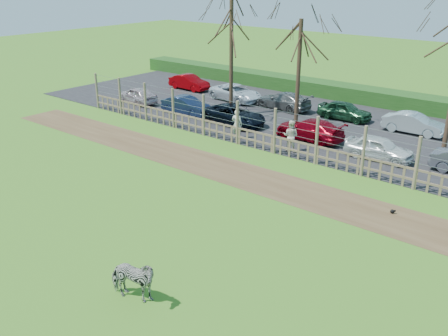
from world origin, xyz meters
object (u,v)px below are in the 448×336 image
Objects in this scene: car_2 at (235,115)px; car_0 at (138,95)px; visitor_a at (237,124)px; tree_left at (231,30)px; car_1 at (187,106)px; car_11 at (414,123)px; visitor_b at (291,136)px; car_3 at (310,129)px; car_10 at (345,111)px; car_4 at (379,148)px; car_9 at (283,101)px; zebra at (132,280)px; car_7 at (189,82)px; car_8 at (236,93)px; tree_mid at (300,47)px; crow at (393,211)px.

car_0 is at bearing 96.12° from car_2.
tree_left is at bearing -66.38° from visitor_a.
car_11 is at bearing -70.68° from car_1.
car_2 is (-5.48, 2.13, -0.26)m from visitor_b.
car_1 is at bearing 97.49° from car_2.
car_11 is (11.06, 3.67, -4.98)m from tree_left.
car_2 is 1.04× the size of car_3.
car_1 and car_2 have the same top height.
tree_left is at bearing 118.92° from car_10.
visitor_b is at bearing 112.24° from car_4.
car_9 and car_11 have the same top height.
car_0 is at bearing 29.88° from zebra.
car_3 is (-0.23, 2.45, -0.26)m from visitor_b.
car_1 and car_4 have the same top height.
car_4 is 0.97× the size of car_7.
car_3 is at bearing -96.83° from visitor_b.
tree_left is 9.03m from car_0.
car_7 is 1.03× the size of car_10.
tree_left reaches higher than car_7.
car_7 is (-7.43, 3.89, -4.98)m from tree_left.
car_8 is at bearing -94.99° from car_7.
tree_mid reaches higher than car_10.
car_2 is 10.52m from car_7.
zebra is 0.45× the size of car_1.
tree_left is 4.57× the size of visitor_a.
tree_mid is 1.65× the size of car_9.
tree_mid is at bearing 12.53° from tree_left.
car_9 is at bearing 58.33° from car_4.
visitor_b is 0.47× the size of car_11.
car_10 is (1.99, 2.77, -4.23)m from tree_mid.
zebra is 0.38× the size of car_8.
tree_mid is at bearing -102.43° from car_7.
car_7 is at bearing 88.26° from car_10.
car_10 is (13.81, 5.58, 0.00)m from car_0.
car_1 is at bearing -23.88° from visitor_b.
visitor_a is at bearing 156.96° from car_10.
car_7 is (-11.93, 2.89, -4.23)m from tree_mid.
car_2 is 6.17m from car_8.
tree_mid is 8.23m from car_8.
visitor_a reaches higher than car_4.
tree_left reaches higher than tree_mid.
tree_mid reaches higher than car_1.
visitor_b is (-3.36, 14.11, 0.21)m from zebra.
tree_left reaches higher than car_11.
visitor_b is (3.58, 0.09, 0.00)m from visitor_a.
car_11 is at bearing -19.74° from zebra.
tree_mid is 1.87× the size of car_11.
car_9 is (-9.30, 5.37, 0.00)m from car_4.
crow is at bearing 54.31° from car_3.
visitor_b is 4.59m from car_4.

